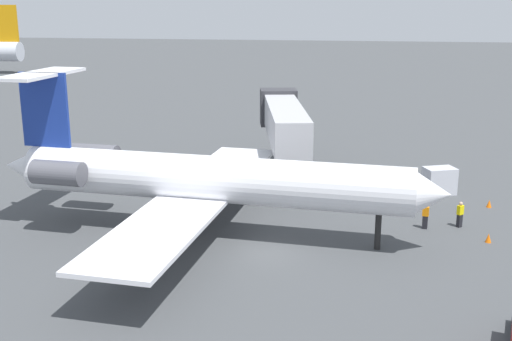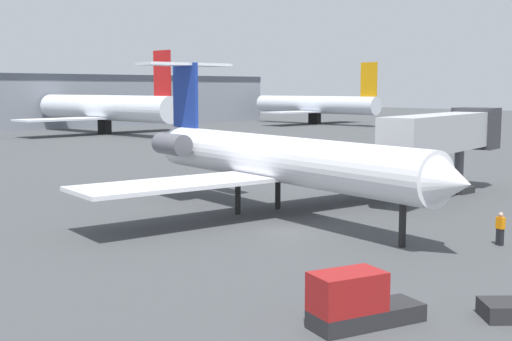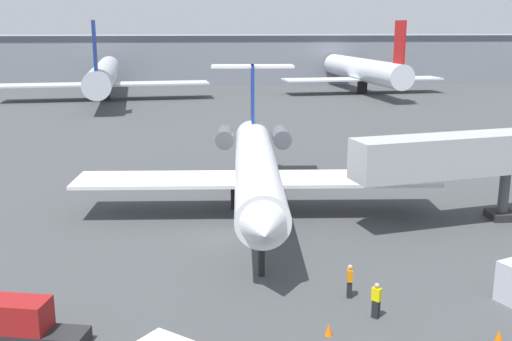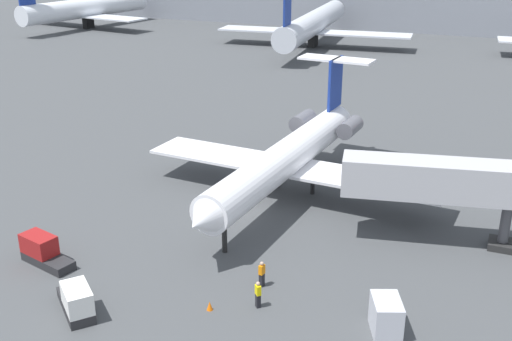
{
  "view_description": "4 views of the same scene",
  "coord_description": "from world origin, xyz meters",
  "px_view_note": "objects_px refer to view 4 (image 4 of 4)",
  "views": [
    {
      "loc": [
        -33.82,
        -4.9,
        14.0
      ],
      "look_at": [
        4.34,
        1.42,
        3.6
      ],
      "focal_mm": 44.49,
      "sensor_mm": 36.0,
      "label": 1
    },
    {
      "loc": [
        -25.55,
        -26.11,
        7.84
      ],
      "look_at": [
        1.47,
        5.06,
        2.78
      ],
      "focal_mm": 46.91,
      "sensor_mm": 36.0,
      "label": 2
    },
    {
      "loc": [
        -2.02,
        -35.75,
        12.91
      ],
      "look_at": [
        1.83,
        1.43,
        3.88
      ],
      "focal_mm": 42.24,
      "sensor_mm": 36.0,
      "label": 3
    },
    {
      "loc": [
        17.47,
        -39.47,
        20.35
      ],
      "look_at": [
        -0.22,
        3.04,
        2.4
      ],
      "focal_mm": 42.86,
      "sensor_mm": 36.0,
      "label": 4
    }
  ],
  "objects_px": {
    "regional_jet": "(290,155)",
    "ground_crew_loader": "(258,294)",
    "baggage_tug_lead": "(43,251)",
    "traffic_cone_mid": "(210,306)",
    "cargo_container_uld": "(386,316)",
    "parked_airliner_west_mid": "(313,23)",
    "parked_airliner_west_end": "(86,8)",
    "ground_crew_marshaller": "(262,274)",
    "baggage_tug_trailing": "(77,301)",
    "jet_bridge": "(476,183)"
  },
  "relations": [
    {
      "from": "cargo_container_uld",
      "to": "parked_airliner_west_mid",
      "type": "distance_m",
      "value": 89.65
    },
    {
      "from": "ground_crew_marshaller",
      "to": "regional_jet",
      "type": "bearing_deg",
      "value": 102.87
    },
    {
      "from": "baggage_tug_trailing",
      "to": "traffic_cone_mid",
      "type": "bearing_deg",
      "value": 25.47
    },
    {
      "from": "ground_crew_loader",
      "to": "baggage_tug_lead",
      "type": "distance_m",
      "value": 15.04
    },
    {
      "from": "baggage_tug_lead",
      "to": "parked_airliner_west_mid",
      "type": "distance_m",
      "value": 85.76
    },
    {
      "from": "baggage_tug_lead",
      "to": "jet_bridge",
      "type": "bearing_deg",
      "value": 27.48
    },
    {
      "from": "regional_jet",
      "to": "traffic_cone_mid",
      "type": "height_order",
      "value": "regional_jet"
    },
    {
      "from": "jet_bridge",
      "to": "cargo_container_uld",
      "type": "xyz_separation_m",
      "value": [
        -3.3,
        -12.17,
        -3.66
      ]
    },
    {
      "from": "parked_airliner_west_mid",
      "to": "parked_airliner_west_end",
      "type": "bearing_deg",
      "value": 176.09
    },
    {
      "from": "jet_bridge",
      "to": "baggage_tug_lead",
      "type": "xyz_separation_m",
      "value": [
        -25.63,
        -13.33,
        -3.82
      ]
    },
    {
      "from": "jet_bridge",
      "to": "baggage_tug_lead",
      "type": "relative_size",
      "value": 3.79
    },
    {
      "from": "ground_crew_marshaller",
      "to": "baggage_tug_lead",
      "type": "distance_m",
      "value": 14.65
    },
    {
      "from": "regional_jet",
      "to": "baggage_tug_trailing",
      "type": "distance_m",
      "value": 21.47
    },
    {
      "from": "parked_airliner_west_end",
      "to": "parked_airliner_west_mid",
      "type": "bearing_deg",
      "value": -3.91
    },
    {
      "from": "ground_crew_loader",
      "to": "baggage_tug_trailing",
      "type": "distance_m",
      "value": 10.34
    },
    {
      "from": "ground_crew_loader",
      "to": "parked_airliner_west_mid",
      "type": "xyz_separation_m",
      "value": [
        -23.59,
        84.58,
        3.55
      ]
    },
    {
      "from": "regional_jet",
      "to": "parked_airliner_west_end",
      "type": "xyz_separation_m",
      "value": [
        -74.72,
        72.35,
        0.8
      ]
    },
    {
      "from": "regional_jet",
      "to": "cargo_container_uld",
      "type": "xyz_separation_m",
      "value": [
        11.11,
        -15.5,
        -2.62
      ]
    },
    {
      "from": "ground_crew_loader",
      "to": "parked_airliner_west_end",
      "type": "xyz_separation_m",
      "value": [
        -78.53,
        88.34,
        3.55
      ]
    },
    {
      "from": "regional_jet",
      "to": "ground_crew_loader",
      "type": "xyz_separation_m",
      "value": [
        3.81,
        -15.99,
        -2.76
      ]
    },
    {
      "from": "parked_airliner_west_mid",
      "to": "regional_jet",
      "type": "bearing_deg",
      "value": -73.91
    },
    {
      "from": "regional_jet",
      "to": "ground_crew_marshaller",
      "type": "distance_m",
      "value": 14.42
    },
    {
      "from": "traffic_cone_mid",
      "to": "parked_airliner_west_mid",
      "type": "distance_m",
      "value": 88.58
    },
    {
      "from": "ground_crew_marshaller",
      "to": "cargo_container_uld",
      "type": "distance_m",
      "value": 8.14
    },
    {
      "from": "parked_airliner_west_mid",
      "to": "jet_bridge",
      "type": "bearing_deg",
      "value": -64.57
    },
    {
      "from": "ground_crew_marshaller",
      "to": "ground_crew_loader",
      "type": "bearing_deg",
      "value": -73.38
    },
    {
      "from": "cargo_container_uld",
      "to": "parked_airliner_west_end",
      "type": "relative_size",
      "value": 0.07
    },
    {
      "from": "baggage_tug_trailing",
      "to": "parked_airliner_west_end",
      "type": "relative_size",
      "value": 0.11
    },
    {
      "from": "baggage_tug_trailing",
      "to": "parked_airliner_west_mid",
      "type": "xyz_separation_m",
      "value": [
        -14.32,
        89.17,
        3.57
      ]
    },
    {
      "from": "cargo_container_uld",
      "to": "parked_airliner_west_mid",
      "type": "xyz_separation_m",
      "value": [
        -30.9,
        84.09,
        3.41
      ]
    },
    {
      "from": "cargo_container_uld",
      "to": "parked_airliner_west_mid",
      "type": "height_order",
      "value": "parked_airliner_west_mid"
    },
    {
      "from": "regional_jet",
      "to": "traffic_cone_mid",
      "type": "relative_size",
      "value": 51.2
    },
    {
      "from": "ground_crew_marshaller",
      "to": "baggage_tug_trailing",
      "type": "distance_m",
      "value": 10.97
    },
    {
      "from": "parked_airliner_west_end",
      "to": "regional_jet",
      "type": "bearing_deg",
      "value": -44.08
    },
    {
      "from": "baggage_tug_lead",
      "to": "cargo_container_uld",
      "type": "relative_size",
      "value": 1.6
    },
    {
      "from": "ground_crew_marshaller",
      "to": "baggage_tug_lead",
      "type": "xyz_separation_m",
      "value": [
        -14.37,
        -2.87,
        -0.02
      ]
    },
    {
      "from": "regional_jet",
      "to": "parked_airliner_west_mid",
      "type": "distance_m",
      "value": 71.39
    },
    {
      "from": "jet_bridge",
      "to": "traffic_cone_mid",
      "type": "distance_m",
      "value": 19.65
    },
    {
      "from": "ground_crew_loader",
      "to": "cargo_container_uld",
      "type": "xyz_separation_m",
      "value": [
        7.31,
        0.49,
        0.14
      ]
    },
    {
      "from": "baggage_tug_lead",
      "to": "traffic_cone_mid",
      "type": "xyz_separation_m",
      "value": [
        12.56,
        -0.67,
        -0.56
      ]
    },
    {
      "from": "ground_crew_marshaller",
      "to": "parked_airliner_west_end",
      "type": "height_order",
      "value": "parked_airliner_west_end"
    },
    {
      "from": "ground_crew_marshaller",
      "to": "parked_airliner_west_mid",
      "type": "relative_size",
      "value": 0.04
    },
    {
      "from": "ground_crew_marshaller",
      "to": "cargo_container_uld",
      "type": "height_order",
      "value": "cargo_container_uld"
    },
    {
      "from": "regional_jet",
      "to": "baggage_tug_lead",
      "type": "relative_size",
      "value": 6.68
    },
    {
      "from": "ground_crew_loader",
      "to": "parked_airliner_west_end",
      "type": "height_order",
      "value": "parked_airliner_west_end"
    },
    {
      "from": "baggage_tug_trailing",
      "to": "ground_crew_marshaller",
      "type": "bearing_deg",
      "value": 38.22
    },
    {
      "from": "baggage_tug_trailing",
      "to": "cargo_container_uld",
      "type": "relative_size",
      "value": 1.51
    },
    {
      "from": "cargo_container_uld",
      "to": "jet_bridge",
      "type": "bearing_deg",
      "value": 74.83
    },
    {
      "from": "baggage_tug_lead",
      "to": "parked_airliner_west_mid",
      "type": "relative_size",
      "value": 0.1
    },
    {
      "from": "ground_crew_loader",
      "to": "baggage_tug_lead",
      "type": "xyz_separation_m",
      "value": [
        -15.02,
        -0.67,
        -0.02
      ]
    }
  ]
}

